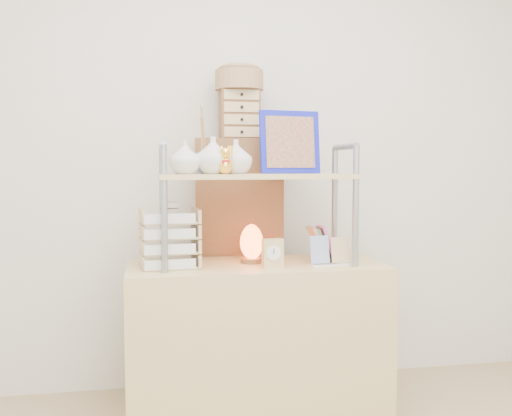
% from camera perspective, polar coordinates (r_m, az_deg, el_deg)
% --- Properties ---
extents(room_shell, '(3.42, 3.41, 2.61)m').
position_cam_1_polar(room_shell, '(1.92, 4.74, 18.81)').
color(room_shell, silver).
rests_on(room_shell, ground).
extents(desk, '(1.20, 0.50, 0.75)m').
position_cam_1_polar(desk, '(2.78, 0.07, -13.25)').
color(desk, tan).
rests_on(desk, ground).
extents(cabinet, '(0.47, 0.29, 1.35)m').
position_cam_1_polar(cabinet, '(3.06, -1.71, -5.83)').
color(cabinet, brown).
rests_on(cabinet, ground).
extents(hutch, '(0.90, 0.34, 0.73)m').
position_cam_1_polar(hutch, '(2.64, -1.55, 3.97)').
color(hutch, gray).
rests_on(hutch, desk).
extents(letter_tray, '(0.26, 0.25, 0.30)m').
position_cam_1_polar(letter_tray, '(2.61, -8.65, -3.30)').
color(letter_tray, tan).
rests_on(letter_tray, desk).
extents(salt_lamp, '(0.12, 0.11, 0.18)m').
position_cam_1_polar(salt_lamp, '(2.70, -0.46, -3.54)').
color(salt_lamp, brown).
rests_on(salt_lamp, desk).
extents(desk_clock, '(0.10, 0.05, 0.13)m').
position_cam_1_polar(desk_clock, '(2.57, 1.68, -4.56)').
color(desk_clock, tan).
rests_on(desk_clock, desk).
extents(postcard_stand, '(0.20, 0.08, 0.14)m').
position_cam_1_polar(postcard_stand, '(2.66, 7.39, -4.87)').
color(postcard_stand, white).
rests_on(postcard_stand, desk).
extents(drawer_chest, '(0.20, 0.16, 0.25)m').
position_cam_1_polar(drawer_chest, '(3.00, -1.68, 9.32)').
color(drawer_chest, brown).
rests_on(drawer_chest, cabinet).
extents(woven_basket, '(0.25, 0.25, 0.10)m').
position_cam_1_polar(woven_basket, '(3.02, -1.69, 12.63)').
color(woven_basket, brown).
rests_on(woven_basket, drawer_chest).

